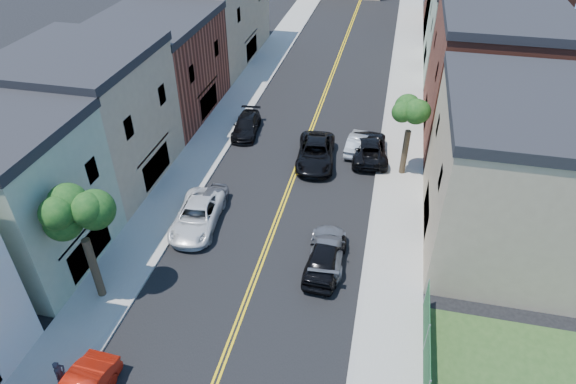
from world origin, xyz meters
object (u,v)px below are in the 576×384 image
Objects in this scene: grey_car_left at (210,203)px; black_car_left at (246,125)px; silver_car_right at (358,143)px; dark_car_right_far at (369,147)px; grey_car_right at (327,250)px; white_pickup at (197,216)px; black_car_right at (325,257)px; pedestrian_left at (61,374)px; black_suv_lane at (316,153)px.

grey_car_left is 10.99m from black_car_left.
dark_car_right_far is at bearing 147.43° from silver_car_right.
white_pickup is at bearing -12.03° from grey_car_right.
black_car_left is 17.35m from black_car_right.
black_car_right is at bearing -22.26° from grey_car_left.
black_car_right is at bearing -63.85° from black_car_left.
dark_car_right_far is 3.60× the size of pedestrian_left.
pedestrian_left is (-1.80, -12.35, 0.17)m from white_pickup.
silver_car_right is at bearing 47.06° from white_pickup.
black_car_left is 0.97× the size of grey_car_right.
black_car_left is 0.81× the size of black_suv_lane.
pedestrian_left is at bearing 46.75° from black_car_right.
dark_car_right_far is 26.31m from pedestrian_left.
silver_car_right is (0.48, 13.16, -0.04)m from grey_car_right.
silver_car_right is 0.73× the size of dark_car_right_far.
pedestrian_left is at bearing -116.20° from black_suv_lane.
black_car_left is 1.15× the size of silver_car_right.
black_car_left is at bearing 95.48° from grey_car_left.
grey_car_left is 14.22m from pedestrian_left.
black_car_right is 0.83× the size of black_suv_lane.
black_car_right is at bearing 76.95° from dark_car_right_far.
dark_car_right_far is at bearing 17.77° from black_suv_lane.
silver_car_right is at bearing -89.60° from black_car_right.
black_car_right reaches higher than grey_car_left.
grey_car_left is 0.78× the size of black_car_right.
white_pickup is at bearing -96.81° from grey_car_left.
grey_car_left is 8.97m from grey_car_right.
black_car_right is 11.70m from black_suv_lane.
black_car_right reaches higher than dark_car_right_far.
pedestrian_left reaches higher than grey_car_right.
black_car_left is 25.07m from pedestrian_left.
silver_car_right is (0.48, 13.92, -0.15)m from black_car_right.
black_car_right is 0.86× the size of dark_car_right_far.
white_pickup is at bearing -129.46° from black_suv_lane.
white_pickup is 12.68m from black_car_left.
black_suv_lane is (-2.55, 10.66, 0.10)m from grey_car_right.
grey_car_left is at bearing -23.16° from grey_car_right.
black_car_left is at bearing -55.90° from black_car_right.
white_pickup is 1.74m from grey_car_left.
grey_car_right is at bearing -13.79° from white_pickup.
black_suv_lane is (6.58, -3.34, 0.13)m from black_car_left.
pedestrian_left reaches higher than black_car_right.
grey_car_right is 13.17m from silver_car_right.
silver_car_right is at bearing -19.02° from pedestrian_left.
silver_car_right is (9.60, -0.84, -0.01)m from black_car_left.
black_car_left is 0.99× the size of black_car_right.
white_pickup reaches higher than grey_car_left.
grey_car_left is at bearing -133.76° from black_suv_lane.
grey_car_left is 0.65× the size of black_suv_lane.
grey_car_left is at bearing 76.12° from white_pickup.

